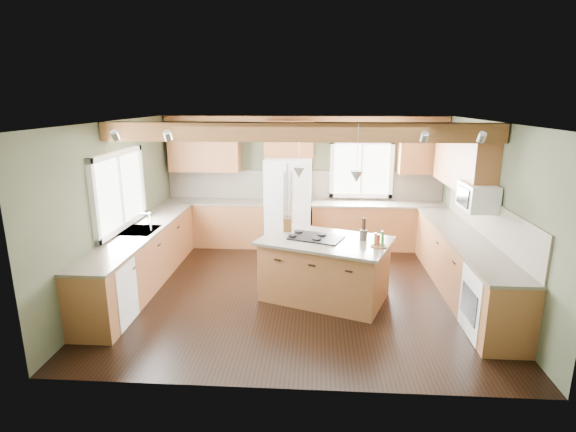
{
  "coord_description": "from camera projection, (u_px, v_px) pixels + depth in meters",
  "views": [
    {
      "loc": [
        0.26,
        -6.54,
        2.92
      ],
      "look_at": [
        -0.19,
        0.3,
        1.12
      ],
      "focal_mm": 28.0,
      "sensor_mm": 36.0,
      "label": 1
    }
  ],
  "objects": [
    {
      "name": "base_cab_right",
      "position": [
        462.0,
        266.0,
        6.85
      ],
      "size": [
        0.6,
        3.7,
        0.88
      ],
      "primitive_type": "cube",
      "color": "brown",
      "rests_on": "floor"
    },
    {
      "name": "upper_cab_right",
      "position": [
        463.0,
        160.0,
        7.28
      ],
      "size": [
        0.35,
        2.2,
        0.9
      ],
      "primitive_type": "cube",
      "color": "brown",
      "rests_on": "wall_right"
    },
    {
      "name": "counter_left",
      "position": [
        140.0,
        231.0,
        7.04
      ],
      "size": [
        0.64,
        3.74,
        0.04
      ],
      "primitive_type": "cube",
      "color": "#4A4236",
      "rests_on": "base_cab_left"
    },
    {
      "name": "counter_back_left",
      "position": [
        215.0,
        202.0,
        9.08
      ],
      "size": [
        2.06,
        0.64,
        0.04
      ],
      "primitive_type": "cube",
      "color": "#4A4236",
      "rests_on": "base_cab_back_left"
    },
    {
      "name": "base_cab_back_left",
      "position": [
        216.0,
        223.0,
        9.19
      ],
      "size": [
        2.02,
        0.6,
        0.88
      ],
      "primitive_type": "cube",
      "color": "brown",
      "rests_on": "floor"
    },
    {
      "name": "wall_right",
      "position": [
        490.0,
        213.0,
        6.56
      ],
      "size": [
        0.0,
        5.0,
        5.0
      ],
      "primitive_type": "plane",
      "rotation": [
        1.57,
        0.0,
        -1.57
      ],
      "color": "#3E4632",
      "rests_on": "ground"
    },
    {
      "name": "ceiling",
      "position": [
        300.0,
        122.0,
        6.41
      ],
      "size": [
        5.6,
        5.6,
        0.0
      ],
      "primitive_type": "plane",
      "rotation": [
        3.14,
        0.0,
        0.0
      ],
      "color": "silver",
      "rests_on": "wall_back"
    },
    {
      "name": "sink",
      "position": [
        140.0,
        231.0,
        7.04
      ],
      "size": [
        0.5,
        0.65,
        0.03
      ],
      "primitive_type": "cube",
      "color": "#262628",
      "rests_on": "counter_left"
    },
    {
      "name": "upper_cab_over_fridge",
      "position": [
        289.0,
        139.0,
        8.79
      ],
      "size": [
        0.96,
        0.35,
        0.7
      ],
      "primitive_type": "cube",
      "color": "brown",
      "rests_on": "wall_back"
    },
    {
      "name": "pendant_left",
      "position": [
        299.0,
        173.0,
        6.5
      ],
      "size": [
        0.18,
        0.18,
        0.16
      ],
      "primitive_type": "cone",
      "rotation": [
        3.14,
        0.0,
        0.0
      ],
      "color": "#B2B2B7",
      "rests_on": "ceiling"
    },
    {
      "name": "backsplash_right",
      "position": [
        487.0,
        218.0,
        6.64
      ],
      "size": [
        0.03,
        3.7,
        0.58
      ],
      "primitive_type": "cube",
      "color": "brown",
      "rests_on": "wall_right"
    },
    {
      "name": "pendant_right",
      "position": [
        356.0,
        177.0,
        6.16
      ],
      "size": [
        0.18,
        0.18,
        0.16
      ],
      "primitive_type": "cone",
      "rotation": [
        3.14,
        0.0,
        0.0
      ],
      "color": "#B2B2B7",
      "rests_on": "ceiling"
    },
    {
      "name": "backsplash_back",
      "position": [
        304.0,
        185.0,
        9.16
      ],
      "size": [
        5.58,
        0.03,
        0.58
      ],
      "primitive_type": "cube",
      "color": "brown",
      "rests_on": "wall_back"
    },
    {
      "name": "cooktop",
      "position": [
        316.0,
        238.0,
        6.63
      ],
      "size": [
        0.87,
        0.73,
        0.02
      ],
      "primitive_type": "cube",
      "rotation": [
        0.0,
        0.0,
        -0.36
      ],
      "color": "black",
      "rests_on": "island_top"
    },
    {
      "name": "utensil_crock",
      "position": [
        363.0,
        235.0,
        6.53
      ],
      "size": [
        0.13,
        0.13,
        0.15
      ],
      "primitive_type": "cylinder",
      "rotation": [
        0.0,
        0.0,
        -0.15
      ],
      "color": "#413934",
      "rests_on": "island_top"
    },
    {
      "name": "window_left",
      "position": [
        119.0,
        190.0,
        6.9
      ],
      "size": [
        0.04,
        1.6,
        1.05
      ],
      "primitive_type": "cube",
      "color": "white",
      "rests_on": "wall_left"
    },
    {
      "name": "soffit_trim",
      "position": [
        304.0,
        119.0,
        8.74
      ],
      "size": [
        5.55,
        0.2,
        0.1
      ],
      "primitive_type": "cube",
      "color": "#593319",
      "rests_on": "ceiling"
    },
    {
      "name": "oven",
      "position": [
        494.0,
        304.0,
        5.6
      ],
      "size": [
        0.6,
        0.72,
        0.84
      ],
      "primitive_type": "cube",
      "color": "white",
      "rests_on": "floor"
    },
    {
      "name": "ceiling_beam",
      "position": [
        299.0,
        132.0,
        6.2
      ],
      "size": [
        5.55,
        0.26,
        0.26
      ],
      "primitive_type": "cube",
      "color": "#593319",
      "rests_on": "ceiling"
    },
    {
      "name": "counter_back_right",
      "position": [
        379.0,
        204.0,
        8.87
      ],
      "size": [
        2.66,
        0.64,
        0.04
      ],
      "primitive_type": "cube",
      "color": "#4A4236",
      "rests_on": "base_cab_back_right"
    },
    {
      "name": "wall_back",
      "position": [
        304.0,
        181.0,
        9.15
      ],
      "size": [
        5.6,
        0.0,
        5.6
      ],
      "primitive_type": "plane",
      "rotation": [
        1.57,
        0.0,
        0.0
      ],
      "color": "#3E4632",
      "rests_on": "ground"
    },
    {
      "name": "upper_cab_back_left",
      "position": [
        204.0,
        149.0,
        8.94
      ],
      "size": [
        1.4,
        0.35,
        0.9
      ],
      "primitive_type": "cube",
      "color": "brown",
      "rests_on": "wall_back"
    },
    {
      "name": "counter_right",
      "position": [
        465.0,
        237.0,
        6.73
      ],
      "size": [
        0.64,
        3.74,
        0.04
      ],
      "primitive_type": "cube",
      "color": "#4A4236",
      "rests_on": "base_cab_right"
    },
    {
      "name": "wall_left",
      "position": [
        118.0,
        207.0,
        6.91
      ],
      "size": [
        0.0,
        5.0,
        5.0
      ],
      "primitive_type": "plane",
      "rotation": [
        1.57,
        0.0,
        1.57
      ],
      "color": "#3E4632",
      "rests_on": "ground"
    },
    {
      "name": "microwave",
      "position": [
        478.0,
        197.0,
        6.47
      ],
      "size": [
        0.4,
        0.7,
        0.38
      ],
      "primitive_type": "cube",
      "color": "white",
      "rests_on": "wall_right"
    },
    {
      "name": "window_back",
      "position": [
        361.0,
        169.0,
        9.0
      ],
      "size": [
        1.1,
        0.04,
        1.0
      ],
      "primitive_type": "cube",
      "color": "white",
      "rests_on": "wall_back"
    },
    {
      "name": "island_top",
      "position": [
        325.0,
        241.0,
        6.58
      ],
      "size": [
        2.13,
        1.74,
        0.04
      ],
      "primitive_type": "cube",
      "rotation": [
        0.0,
        0.0,
        -0.36
      ],
      "color": "#4A4236",
      "rests_on": "island"
    },
    {
      "name": "knife_block",
      "position": [
        288.0,
        225.0,
        6.95
      ],
      "size": [
        0.13,
        0.1,
        0.21
      ],
      "primitive_type": "cube",
      "rotation": [
        0.0,
        0.0,
        -0.03
      ],
      "color": "brown",
      "rests_on": "island_top"
    },
    {
      "name": "refrigerator",
      "position": [
        288.0,
        204.0,
        8.91
      ],
      "size": [
        0.9,
        0.74,
        1.8
      ],
      "primitive_type": "cube",
      "color": "silver",
      "rests_on": "floor"
    },
    {
      "name": "dishwasher",
      "position": [
        106.0,
        294.0,
        5.91
      ],
      "size": [
        0.6,
        0.6,
        0.84
      ],
      "primitive_type": "cube",
      "color": "white",
      "rests_on": "floor"
    },
    {
      "name": "base_cab_back_right",
      "position": [
        377.0,
        226.0,
        8.99
      ],
      "size": [
        2.62,
        0.6,
        0.88
      ],
      "primitive_type": "cube",
      "color": "brown",
      "rests_on": "floor"
    },
    {
      "name": "floor",
      "position": [
        299.0,
        290.0,
        7.07
      ],
      "size": [
        5.6,
        5.6,
        0.0
      ],
      "primitive_type": "plane",
      "color": "black",
      "rests_on": "ground"
    },
    {
      "name": "bottle_tray",
      "position": [
        379.0,
        239.0,
        6.23
      ],
      "size": [
        0.24,
        0.24,
        0.22
      ],
      "primitive_type": null,
      "rotation": [
        0.0,
        0.0,
        -0.03
      ],
      "color": "brown",
      "rests_on": "island_top"
    },
    {
      "name": "upper_cab_back_corner",
      "position": [
        423.0,
        150.0,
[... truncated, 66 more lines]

